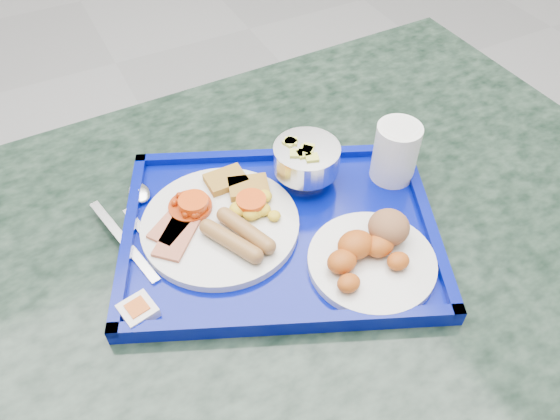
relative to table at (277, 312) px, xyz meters
name	(u,v)px	position (x,y,z in m)	size (l,w,h in m)	color
floor	(236,277)	(0.10, 0.48, -0.56)	(6.00, 6.00, 0.00)	gray
table	(277,312)	(0.00, 0.00, 0.00)	(1.23, 0.83, 0.76)	slate
tray	(280,232)	(0.01, 0.00, 0.20)	(0.53, 0.47, 0.03)	#020C84
main_plate	(223,220)	(-0.06, 0.05, 0.22)	(0.22, 0.22, 0.03)	silver
bread_plate	(372,252)	(0.09, -0.10, 0.23)	(0.17, 0.17, 0.06)	silver
fruit_bowl	(306,159)	(0.09, 0.07, 0.25)	(0.10, 0.10, 0.07)	silver
juice_cup	(396,151)	(0.21, 0.02, 0.26)	(0.07, 0.07, 0.09)	white
spoon	(142,205)	(-0.15, 0.13, 0.21)	(0.05, 0.19, 0.01)	silver
knife	(123,240)	(-0.20, 0.08, 0.21)	(0.01, 0.18, 0.00)	silver
jam_packet	(138,310)	(-0.21, -0.04, 0.22)	(0.05, 0.05, 0.02)	white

